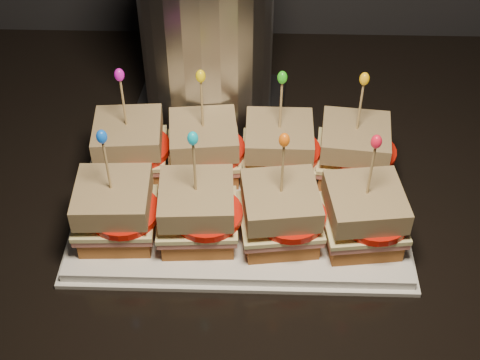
{
  "coord_description": "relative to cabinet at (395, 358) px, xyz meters",
  "views": [
    {
      "loc": [
        0.33,
        0.95,
        1.51
      ],
      "look_at": [
        0.32,
        1.56,
        0.95
      ],
      "focal_mm": 50.0,
      "sensor_mm": 36.0,
      "label": 1
    }
  ],
  "objects": [
    {
      "name": "sandwich_4_pick",
      "position": [
        -0.43,
        -0.14,
        0.59
      ],
      "size": [
        0.0,
        0.0,
        0.09
      ],
      "primitive_type": "cylinder",
      "color": "tan",
      "rests_on": "sandwich_4_bread_top"
    },
    {
      "name": "sandwich_5_ham",
      "position": [
        -0.33,
        -0.14,
        0.51
      ],
      "size": [
        0.1,
        0.09,
        0.01
      ],
      "primitive_type": "cube",
      "rotation": [
        0.0,
        0.0,
        0.06
      ],
      "color": "#C06A5E",
      "rests_on": "sandwich_5_bread_bot"
    },
    {
      "name": "sandwich_5_pick",
      "position": [
        -0.33,
        -0.14,
        0.59
      ],
      "size": [
        0.0,
        0.0,
        0.09
      ],
      "primitive_type": "cylinder",
      "color": "tan",
      "rests_on": "sandwich_5_bread_top"
    },
    {
      "name": "sandwich_1_pick",
      "position": [
        -0.33,
        -0.02,
        0.59
      ],
      "size": [
        0.0,
        0.0,
        0.09
      ],
      "primitive_type": "cylinder",
      "color": "tan",
      "rests_on": "sandwich_1_bread_top"
    },
    {
      "name": "platter_rim",
      "position": [
        -0.28,
        -0.08,
        0.47
      ],
      "size": [
        0.42,
        0.26,
        0.01
      ],
      "primitive_type": "cube",
      "color": "white",
      "rests_on": "granite_slab"
    },
    {
      "name": "sandwich_4_tomato",
      "position": [
        -0.42,
        -0.15,
        0.53
      ],
      "size": [
        0.08,
        0.08,
        0.01
      ],
      "primitive_type": "cylinder",
      "color": "red",
      "rests_on": "sandwich_4_cheese"
    },
    {
      "name": "sandwich_2_bread_bot",
      "position": [
        -0.24,
        -0.02,
        0.49
      ],
      "size": [
        0.08,
        0.08,
        0.02
      ],
      "primitive_type": "cube",
      "rotation": [
        0.0,
        0.0,
        -0.01
      ],
      "color": "brown",
      "rests_on": "platter"
    },
    {
      "name": "appliance",
      "position": [
        -0.33,
        0.11,
        0.6
      ],
      "size": [
        0.21,
        0.18,
        0.28
      ],
      "primitive_type": null,
      "color": "silver",
      "rests_on": "granite_slab"
    },
    {
      "name": "sandwich_5_bread_top",
      "position": [
        -0.33,
        -0.14,
        0.54
      ],
      "size": [
        0.09,
        0.09,
        0.03
      ],
      "primitive_type": "cube",
      "rotation": [
        0.0,
        0.0,
        0.06
      ],
      "color": "#502C0B",
      "rests_on": "sandwich_5_tomato"
    },
    {
      "name": "appliance_body",
      "position": [
        -0.33,
        0.11,
        0.61
      ],
      "size": [
        0.18,
        0.18,
        0.23
      ],
      "primitive_type": "cylinder",
      "color": "silver",
      "rests_on": "appliance_base"
    },
    {
      "name": "sandwich_4_bread_top",
      "position": [
        -0.43,
        -0.14,
        0.54
      ],
      "size": [
        0.09,
        0.09,
        0.03
      ],
      "primitive_type": "cube",
      "rotation": [
        0.0,
        0.0,
        0.04
      ],
      "color": "#502C0B",
      "rests_on": "sandwich_4_tomato"
    },
    {
      "name": "sandwich_5_tomato",
      "position": [
        -0.32,
        -0.15,
        0.53
      ],
      "size": [
        0.08,
        0.08,
        0.01
      ],
      "primitive_type": "cylinder",
      "color": "red",
      "rests_on": "sandwich_5_cheese"
    },
    {
      "name": "sandwich_6_cheese",
      "position": [
        -0.24,
        -0.14,
        0.52
      ],
      "size": [
        0.1,
        0.1,
        0.01
      ],
      "primitive_type": "cube",
      "rotation": [
        0.0,
        0.0,
        0.13
      ],
      "color": "#F5EA9A",
      "rests_on": "sandwich_6_ham"
    },
    {
      "name": "sandwich_3_tomato",
      "position": [
        -0.13,
        -0.03,
        0.53
      ],
      "size": [
        0.08,
        0.08,
        0.01
      ],
      "primitive_type": "cylinder",
      "color": "red",
      "rests_on": "sandwich_3_cheese"
    },
    {
      "name": "sandwich_6_frill",
      "position": [
        -0.24,
        -0.14,
        0.63
      ],
      "size": [
        0.01,
        0.01,
        0.02
      ],
      "primitive_type": "ellipsoid",
      "color": "orange",
      "rests_on": "sandwich_6_pick"
    },
    {
      "name": "sandwich_3_cheese",
      "position": [
        -0.14,
        -0.02,
        0.52
      ],
      "size": [
        0.1,
        0.1,
        0.01
      ],
      "primitive_type": "cube",
      "rotation": [
        0.0,
        0.0,
        -0.11
      ],
      "color": "#F5EA9A",
      "rests_on": "sandwich_3_ham"
    },
    {
      "name": "sandwich_7_cheese",
      "position": [
        -0.14,
        -0.14,
        0.52
      ],
      "size": [
        0.1,
        0.1,
        0.01
      ],
      "primitive_type": "cube",
      "rotation": [
        0.0,
        0.0,
        0.13
      ],
      "color": "#F5EA9A",
      "rests_on": "sandwich_7_ham"
    },
    {
      "name": "sandwich_1_tomato",
      "position": [
        -0.32,
        -0.03,
        0.53
      ],
      "size": [
        0.08,
        0.08,
        0.01
      ],
      "primitive_type": "cylinder",
      "color": "red",
      "rests_on": "sandwich_1_cheese"
    },
    {
      "name": "sandwich_2_frill",
      "position": [
        -0.24,
        -0.02,
        0.63
      ],
      "size": [
        0.01,
        0.01,
        0.02
      ],
      "primitive_type": "ellipsoid",
      "color": "green",
      "rests_on": "sandwich_2_pick"
    },
    {
      "name": "sandwich_2_pick",
      "position": [
        -0.24,
        -0.02,
        0.59
      ],
      "size": [
        0.0,
        0.0,
        0.09
      ],
      "primitive_type": "cylinder",
      "color": "tan",
      "rests_on": "sandwich_2_bread_top"
    },
    {
      "name": "cabinet",
      "position": [
        0.0,
        0.0,
        0.0
      ],
      "size": [
        2.45,
        0.7,
        0.86
      ],
      "primitive_type": "cube",
      "color": "black",
      "rests_on": "ground"
    },
    {
      "name": "sandwich_0_frill",
      "position": [
        -0.43,
        -0.02,
        0.63
      ],
      "size": [
        0.01,
        0.01,
        0.02
      ],
      "primitive_type": "ellipsoid",
      "color": "#CF10B3",
      "rests_on": "sandwich_0_pick"
    },
    {
      "name": "sandwich_7_pick",
      "position": [
        -0.14,
        -0.14,
        0.59
      ],
      "size": [
        0.0,
        0.0,
        0.09
      ],
      "primitive_type": "cylinder",
      "color": "tan",
      "rests_on": "sandwich_7_bread_top"
    },
    {
      "name": "sandwich_1_cheese",
      "position": [
        -0.33,
        -0.02,
        0.52
      ],
      "size": [
        0.1,
        0.1,
        0.01
      ],
      "primitive_type": "cube",
      "rotation": [
        0.0,
        0.0,
        0.12
      ],
      "color": "#F5EA9A",
      "rests_on": "sandwich_1_ham"
    },
    {
      "name": "sandwich_1_bread_top",
      "position": [
        -0.33,
        -0.02,
        0.54
      ],
      "size": [
        0.09,
        0.09,
        0.03
      ],
      "primitive_type": "cube",
      "rotation": [
        0.0,
        0.0,
        0.12
      ],
      "color": "#502C0B",
      "rests_on": "sandwich_1_tomato"
    },
    {
      "name": "sandwich_6_bread_bot",
      "position": [
        -0.24,
        -0.14,
        0.49
      ],
      "size": [
        0.09,
        0.09,
        0.02
      ],
      "primitive_type": "cube",
      "rotation": [
        0.0,
        0.0,
        0.13
      ],
      "color": "brown",
      "rests_on": "platter"
    },
    {
      "name": "sandwich_5_frill",
      "position": [
        -0.33,
        -0.14,
        0.63
      ],
      "size": [
        0.01,
        0.01,
        0.02
      ],
      "primitive_type": "ellipsoid",
      "color": "#0CACC3",
      "rests_on": "sandwich_5_pick"
    },
    {
      "name": "sandwich_4_ham",
      "position": [
        -0.43,
        -0.14,
        0.51
      ],
      "size": [
        0.1,
        0.09,
        0.01
      ],
      "primitive_type": "cube",
      "rotation": [
        0.0,
        0.0,
        0.04
      ],
      "color": "#C06A5E",
      "rests_on": "sandwich_4_bread_bot"
    },
    {
      "name": "sandwich_4_bread_bot",
      "position": [
        -0.43,
        -0.14,
        0.49
      ],
      "size": [
        0.09,
        0.09,
        0.02
      ],
      "primitive_type": "cube",
      "rotation": [
        0.0,
        0.0,
        0.04
      ],
      "color": "brown",
      "rests_on": "platter"
    },
    {
      "name": "sandwich_0_bread_bot",
      "position": [
        -0.43,
        -0.02,
        0.49
      ],
      "size": [
        0.09,
        0.09,
        0.02
      ],
      "primitive_type": "cube",
      "rotation": [
        0.0,
        0.0,
        0.08
      ],
      "color": "brown",
      "rests_on": "platter"
    },
    {
      "name": "sandwich_0_bread_top",
      "position": [
        -0.43,
        -0.02,
        0.54
      ],
      "size": [
        0.09,
        0.09,
        0.03
      ],
      "primitive_type": "cube",
      "rotation": [
        0.0,
        0.0,
        0.08
      ],
      "color": "#502C0B",
      "rests_on": "sandwich_0_tomato"
    },
    {
      "name": "sandwich_0_cheese",
      "position": [
        -0.43,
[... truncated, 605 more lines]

